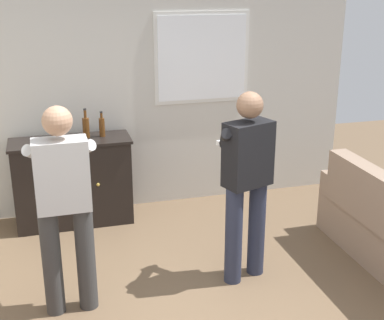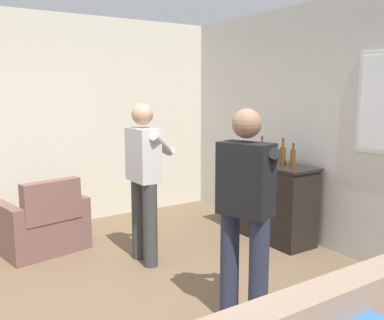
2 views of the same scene
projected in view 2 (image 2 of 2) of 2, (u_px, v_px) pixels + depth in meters
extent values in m
plane|color=brown|center=(118.00, 311.00, 3.54)|extent=(10.40, 10.40, 0.00)
cube|color=beige|center=(337.00, 128.00, 4.75)|extent=(5.20, 0.12, 2.80)
cube|color=beige|center=(32.00, 122.00, 5.51)|extent=(0.12, 5.20, 2.80)
cube|color=brown|center=(43.00, 233.00, 4.87)|extent=(0.74, 0.74, 0.40)
cube|color=brown|center=(51.00, 201.00, 4.62)|extent=(0.25, 0.65, 0.45)
cube|color=brown|center=(9.00, 232.00, 4.60)|extent=(0.65, 0.23, 0.60)
cube|color=brown|center=(73.00, 218.00, 5.11)|extent=(0.65, 0.23, 0.60)
cube|color=black|center=(269.00, 201.00, 5.26)|extent=(1.21, 0.44, 0.91)
cube|color=black|center=(270.00, 164.00, 5.19)|extent=(1.25, 0.48, 0.03)
sphere|color=#B79338|center=(241.00, 196.00, 5.33)|extent=(0.04, 0.04, 0.04)
sphere|color=#B79338|center=(268.00, 205.00, 4.93)|extent=(0.04, 0.04, 0.04)
cylinder|color=#593314|center=(283.00, 156.00, 5.04)|extent=(0.07, 0.07, 0.21)
cylinder|color=#593314|center=(283.00, 143.00, 5.02)|extent=(0.03, 0.03, 0.09)
cylinder|color=#262626|center=(283.00, 139.00, 5.01)|extent=(0.03, 0.03, 0.02)
cylinder|color=#593314|center=(262.00, 152.00, 5.29)|extent=(0.06, 0.06, 0.22)
cylinder|color=#593314|center=(262.00, 140.00, 5.27)|extent=(0.03, 0.03, 0.07)
cylinder|color=#262626|center=(262.00, 137.00, 5.26)|extent=(0.03, 0.03, 0.02)
cylinder|color=#593314|center=(293.00, 158.00, 4.91)|extent=(0.06, 0.06, 0.20)
cylinder|color=#593314|center=(293.00, 147.00, 4.89)|extent=(0.03, 0.03, 0.06)
cylinder|color=#262626|center=(294.00, 144.00, 4.88)|extent=(0.03, 0.03, 0.02)
cylinder|color=#383838|center=(139.00, 219.00, 4.61)|extent=(0.15, 0.15, 0.88)
cylinder|color=#383838|center=(150.00, 225.00, 4.39)|extent=(0.15, 0.15, 0.88)
cube|color=#B7B7B7|center=(143.00, 155.00, 4.38)|extent=(0.40, 0.22, 0.55)
sphere|color=tan|center=(142.00, 114.00, 4.32)|extent=(0.22, 0.22, 0.22)
cylinder|color=#B7B7B7|center=(151.00, 142.00, 4.55)|extent=(0.32, 0.41, 0.29)
cylinder|color=#B7B7B7|center=(162.00, 144.00, 4.36)|extent=(0.33, 0.41, 0.29)
cube|color=white|center=(170.00, 150.00, 4.56)|extent=(0.15, 0.04, 0.04)
cylinder|color=#282D42|center=(230.00, 265.00, 3.38)|extent=(0.15, 0.15, 0.88)
cylinder|color=#282D42|center=(259.00, 274.00, 3.22)|extent=(0.15, 0.15, 0.88)
cube|color=black|center=(246.00, 179.00, 3.19)|extent=(0.45, 0.34, 0.55)
sphere|color=#8C664C|center=(247.00, 123.00, 3.12)|extent=(0.22, 0.22, 0.22)
cylinder|color=black|center=(244.00, 160.00, 3.36)|extent=(0.21, 0.44, 0.29)
cylinder|color=black|center=(270.00, 163.00, 3.22)|extent=(0.41, 0.33, 0.29)
cube|color=white|center=(266.00, 170.00, 3.43)|extent=(0.15, 0.09, 0.04)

